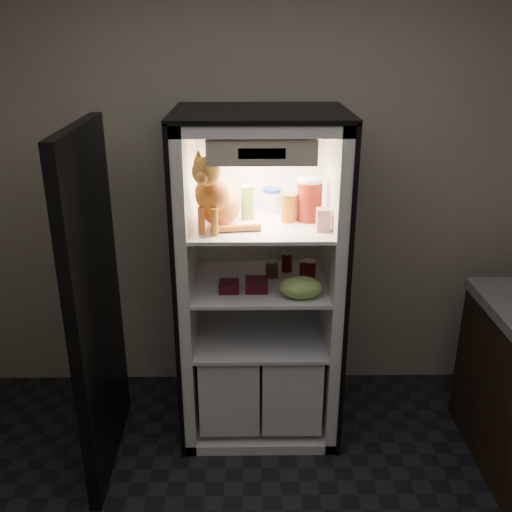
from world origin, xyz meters
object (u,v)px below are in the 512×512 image
at_px(refrigerator, 260,300).
at_px(mayo_tub, 272,200).
at_px(pepper_jar, 309,200).
at_px(condiment_jar, 272,268).
at_px(grape_bag, 301,287).
at_px(tabby_cat, 216,198).
at_px(soda_can_c, 309,272).
at_px(berry_box_right, 257,285).
at_px(soda_can_b, 305,271).
at_px(soda_can_a, 287,262).
at_px(berry_box_left, 229,286).
at_px(salsa_jar, 289,208).
at_px(parmesan_shaker, 247,202).
at_px(cream_carton, 323,220).

height_order(refrigerator, mayo_tub, refrigerator).
relative_size(mayo_tub, pepper_jar, 0.60).
height_order(condiment_jar, grape_bag, grape_bag).
relative_size(tabby_cat, soda_can_c, 3.20).
relative_size(refrigerator, pepper_jar, 8.18).
bearing_deg(berry_box_right, soda_can_b, 22.85).
bearing_deg(soda_can_a, condiment_jar, -138.83).
xyz_separation_m(pepper_jar, grape_bag, (-0.05, -0.23, -0.41)).
bearing_deg(tabby_cat, soda_can_c, 24.98).
relative_size(refrigerator, condiment_jar, 19.02).
bearing_deg(refrigerator, berry_box_right, -97.05).
height_order(condiment_jar, berry_box_left, condiment_jar).
bearing_deg(refrigerator, salsa_jar, -17.75).
bearing_deg(soda_can_a, salsa_jar, -92.04).
bearing_deg(grape_bag, parmesan_shaker, 136.85).
bearing_deg(refrigerator, soda_can_b, -13.23).
bearing_deg(parmesan_shaker, soda_can_a, 22.20).
xyz_separation_m(soda_can_b, soda_can_c, (0.02, -0.02, 0.01)).
distance_m(tabby_cat, mayo_tub, 0.41).
bearing_deg(tabby_cat, berry_box_right, 10.34).
xyz_separation_m(refrigerator, salsa_jar, (0.15, -0.05, 0.57)).
xyz_separation_m(pepper_jar, berry_box_right, (-0.28, -0.14, -0.44)).
relative_size(parmesan_shaker, soda_can_c, 1.38).
bearing_deg(berry_box_right, berry_box_left, -176.03).
bearing_deg(salsa_jar, cream_carton, -43.47).
relative_size(mayo_tub, cream_carton, 1.19).
xyz_separation_m(mayo_tub, soda_can_b, (0.18, -0.17, -0.36)).
relative_size(tabby_cat, berry_box_right, 3.58).
relative_size(salsa_jar, soda_can_a, 1.33).
bearing_deg(cream_carton, berry_box_left, 177.47).
bearing_deg(soda_can_a, grape_bag, -81.67).
xyz_separation_m(cream_carton, soda_can_c, (-0.05, 0.12, -0.34)).
relative_size(soda_can_b, berry_box_left, 1.13).
height_order(tabby_cat, grape_bag, tabby_cat).
height_order(mayo_tub, soda_can_c, mayo_tub).
bearing_deg(berry_box_right, soda_can_a, 55.42).
relative_size(soda_can_a, grape_bag, 0.50).
height_order(cream_carton, condiment_jar, cream_carton).
bearing_deg(soda_can_b, mayo_tub, 136.67).
relative_size(soda_can_b, grape_bag, 0.54).
height_order(salsa_jar, cream_carton, salsa_jar).
bearing_deg(mayo_tub, tabby_cat, -138.62).
relative_size(mayo_tub, grape_bag, 0.61).
xyz_separation_m(tabby_cat, grape_bag, (0.44, -0.12, -0.45)).
relative_size(parmesan_shaker, pepper_jar, 0.81).
xyz_separation_m(tabby_cat, berry_box_left, (0.06, -0.04, -0.48)).
bearing_deg(cream_carton, soda_can_b, 114.61).
relative_size(pepper_jar, condiment_jar, 2.32).
height_order(mayo_tub, berry_box_right, mayo_tub).
bearing_deg(soda_can_a, tabby_cat, -148.79).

